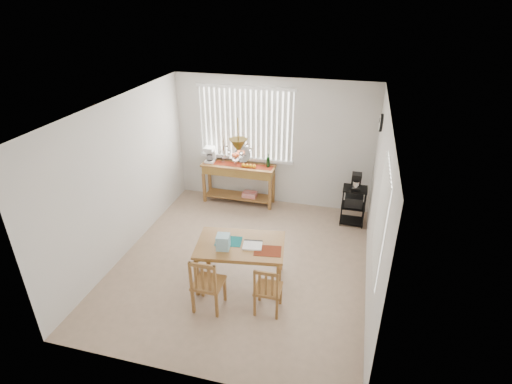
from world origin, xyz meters
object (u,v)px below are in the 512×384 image
(cart_items, at_px, (356,181))
(wire_cart, at_px, (354,202))
(chair_right, at_px, (268,290))
(dining_table, at_px, (241,248))
(sideboard, at_px, (239,174))
(chair_left, at_px, (207,284))

(cart_items, bearing_deg, wire_cart, -90.00)
(wire_cart, relative_size, chair_right, 0.96)
(dining_table, xyz_separation_m, chair_right, (0.54, -0.53, -0.23))
(sideboard, bearing_deg, cart_items, -6.68)
(wire_cart, bearing_deg, cart_items, 90.00)
(cart_items, bearing_deg, chair_right, -110.69)
(sideboard, height_order, dining_table, sideboard)
(wire_cart, relative_size, dining_table, 0.54)
(sideboard, relative_size, cart_items, 4.88)
(sideboard, distance_m, chair_right, 3.29)
(chair_left, bearing_deg, sideboard, 98.92)
(sideboard, xyz_separation_m, chair_right, (1.31, -3.01, -0.25))
(chair_right, bearing_deg, wire_cart, 69.26)
(wire_cart, xyz_separation_m, chair_left, (-1.85, -2.87, -0.02))
(chair_left, bearing_deg, wire_cart, 57.21)
(sideboard, relative_size, chair_right, 1.93)
(sideboard, xyz_separation_m, chair_left, (0.50, -3.16, -0.21))
(cart_items, distance_m, dining_table, 2.72)
(cart_items, relative_size, dining_table, 0.22)
(sideboard, xyz_separation_m, dining_table, (0.77, -2.48, -0.03))
(wire_cart, height_order, chair_right, chair_right)
(sideboard, relative_size, chair_left, 1.73)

